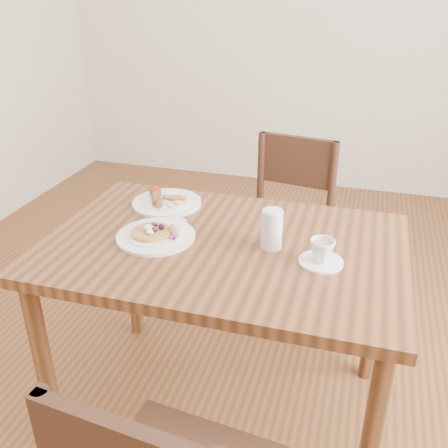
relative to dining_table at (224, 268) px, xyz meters
name	(u,v)px	position (x,y,z in m)	size (l,w,h in m)	color
ground	(224,405)	(0.00, 0.00, -0.65)	(5.00, 5.00, 0.00)	#583819
dining_table	(224,268)	(0.00, 0.00, 0.00)	(1.20, 0.80, 0.75)	brown
chair_far	(285,222)	(0.09, 0.73, -0.16)	(0.48, 0.48, 0.88)	#3E1E16
pancake_plate	(158,234)	(-0.23, -0.03, 0.11)	(0.27, 0.27, 0.06)	white
breakfast_plate	(166,202)	(-0.31, 0.24, 0.11)	(0.27, 0.27, 0.04)	white
teacup_saucer	(322,253)	(0.33, -0.04, 0.13)	(0.14, 0.14, 0.08)	white
water_glass	(272,229)	(0.16, 0.01, 0.17)	(0.07, 0.07, 0.13)	silver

